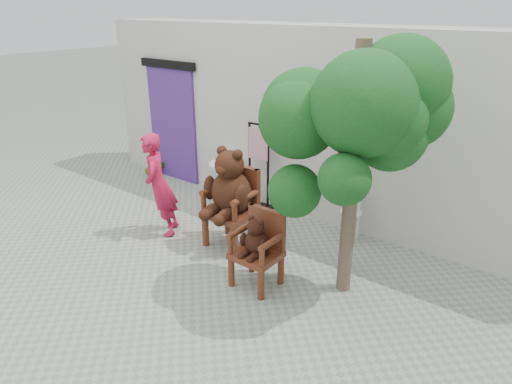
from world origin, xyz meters
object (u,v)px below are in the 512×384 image
at_px(person, 159,185).
at_px(cafe_table, 227,177).
at_px(chair_small, 258,243).
at_px(display_stand, 259,178).
at_px(stool_bucket, 352,199).
at_px(chair_big, 230,192).
at_px(tree, 359,114).

distance_m(person, cafe_table, 1.60).
bearing_deg(cafe_table, chair_small, -40.89).
height_order(display_stand, stool_bucket, display_stand).
xyz_separation_m(chair_big, stool_bucket, (1.30, 1.21, -0.19)).
bearing_deg(tree, cafe_table, 156.16).
bearing_deg(cafe_table, chair_big, -46.91).
distance_m(person, display_stand, 1.72).
bearing_deg(chair_big, person, -161.05).
height_order(stool_bucket, tree, tree).
relative_size(stool_bucket, tree, 0.48).
relative_size(chair_small, cafe_table, 1.38).
bearing_deg(person, cafe_table, 142.32).
height_order(cafe_table, tree, tree).
bearing_deg(display_stand, person, -118.11).
height_order(chair_big, stool_bucket, chair_big).
height_order(cafe_table, stool_bucket, stool_bucket).
xyz_separation_m(chair_big, person, (-1.08, -0.37, -0.04)).
xyz_separation_m(chair_big, chair_small, (0.93, -0.58, -0.26)).
height_order(chair_big, person, person).
xyz_separation_m(display_stand, stool_bucket, (1.71, 0.00, 0.06)).
bearing_deg(tree, chair_small, -155.85).
xyz_separation_m(chair_small, tree, (0.98, 0.44, 1.66)).
height_order(chair_big, tree, tree).
height_order(chair_small, person, person).
bearing_deg(display_stand, stool_bucket, -5.20).
bearing_deg(chair_small, stool_bucket, 78.18).
bearing_deg(person, chair_big, 69.70).
xyz_separation_m(display_stand, tree, (2.32, -1.34, 1.65)).
xyz_separation_m(person, tree, (2.98, 0.23, 1.45)).
distance_m(chair_small, person, 2.03).
distance_m(chair_big, stool_bucket, 1.78).
distance_m(chair_big, chair_small, 1.12).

